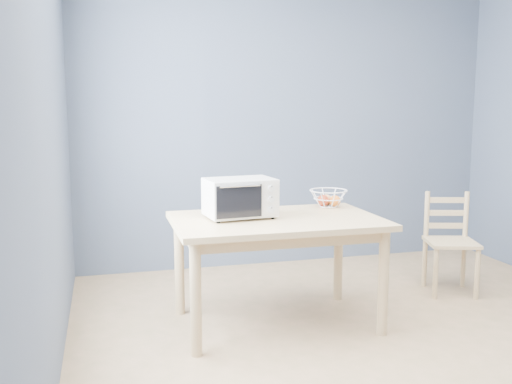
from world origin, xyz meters
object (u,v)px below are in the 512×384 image
object	(u,v)px
dining_chair	(450,243)
fruit_basket	(328,198)
toaster_oven	(237,197)
dining_table	(277,233)

from	to	relation	value
dining_chair	fruit_basket	bearing A→B (deg)	-162.96
toaster_oven	fruit_basket	distance (m)	0.80
fruit_basket	dining_table	bearing A→B (deg)	-148.36
dining_table	fruit_basket	distance (m)	0.61
fruit_basket	dining_chair	xyz separation A→B (m)	(1.07, 0.01, -0.42)
fruit_basket	toaster_oven	bearing A→B (deg)	-162.58
dining_table	fruit_basket	size ratio (longest dim) A/B	4.81
dining_chair	toaster_oven	bearing A→B (deg)	-155.68
dining_chair	dining_table	bearing A→B (deg)	-151.95
fruit_basket	dining_chair	size ratio (longest dim) A/B	0.36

